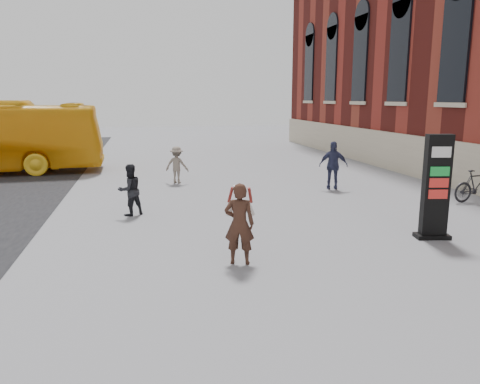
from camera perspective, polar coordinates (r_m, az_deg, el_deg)
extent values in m
plane|color=#9E9EA3|center=(9.28, 3.09, -10.14)|extent=(100.00, 100.00, 0.00)
cube|color=beige|center=(18.66, 27.20, 2.40)|extent=(0.18, 44.00, 1.80)
cube|color=black|center=(12.29, 22.77, 0.54)|extent=(0.65, 0.36, 2.56)
cube|color=black|center=(12.56, 22.34, -4.98)|extent=(0.88, 0.55, 0.10)
cube|color=white|center=(12.17, 23.09, 4.58)|extent=(0.51, 0.36, 0.26)
cube|color=#137C2D|center=(12.22, 22.92, 2.43)|extent=(0.51, 0.36, 0.23)
cube|color=#AB201B|center=(12.26, 22.82, 1.15)|extent=(0.51, 0.36, 0.23)
cube|color=#AB201B|center=(12.31, 22.72, -0.12)|extent=(0.51, 0.36, 0.23)
imported|color=#3C241B|center=(9.66, -0.09, -3.90)|extent=(0.72, 0.57, 1.71)
cylinder|color=white|center=(9.48, -0.09, 0.65)|extent=(0.24, 0.24, 0.06)
cone|color=white|center=(9.81, 1.24, -1.81)|extent=(0.28, 0.25, 0.42)
cylinder|color=maroon|center=(9.75, 1.25, -0.37)|extent=(0.16, 0.13, 0.35)
cone|color=white|center=(9.84, -1.15, -1.76)|extent=(0.25, 0.29, 0.42)
cylinder|color=maroon|center=(9.79, -1.16, -0.33)|extent=(0.13, 0.17, 0.35)
imported|color=black|center=(14.09, -13.27, 0.25)|extent=(0.93, 0.86, 1.52)
imported|color=#796C5E|center=(19.16, -7.70, 3.29)|extent=(1.11, 0.90, 1.49)
imported|color=#2F3353|center=(18.05, 11.32, 3.20)|extent=(1.15, 0.79, 1.81)
imported|color=#252429|center=(17.45, 26.90, 0.69)|extent=(1.85, 0.71, 1.08)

